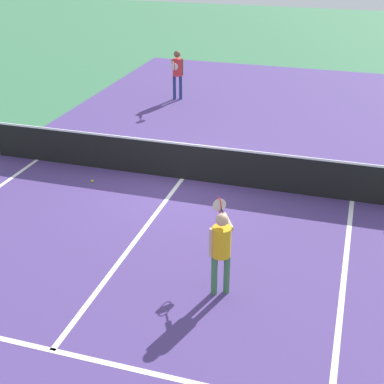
# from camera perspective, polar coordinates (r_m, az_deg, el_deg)

# --- Properties ---
(ground_plane) EXTENTS (60.00, 60.00, 0.00)m
(ground_plane) POSITION_cam_1_polar(r_m,az_deg,el_deg) (13.87, -0.99, 1.37)
(ground_plane) COLOR #38724C
(court_surface_inbounds) EXTENTS (10.62, 24.40, 0.00)m
(court_surface_inbounds) POSITION_cam_1_polar(r_m,az_deg,el_deg) (13.87, -0.99, 1.37)
(court_surface_inbounds) COLOR #4C387A
(court_surface_inbounds) RESTS_ON ground_plane
(line_service_near) EXTENTS (8.22, 0.10, 0.01)m
(line_service_near) POSITION_cam_1_polar(r_m,az_deg,el_deg) (8.98, -14.15, -15.48)
(line_service_near) COLOR white
(line_service_near) RESTS_ON ground_plane
(line_center_service) EXTENTS (0.10, 6.40, 0.01)m
(line_center_service) POSITION_cam_1_polar(r_m,az_deg,el_deg) (11.24, -6.04, -5.26)
(line_center_service) COLOR white
(line_center_service) RESTS_ON ground_plane
(net) EXTENTS (10.64, 0.09, 1.07)m
(net) POSITION_cam_1_polar(r_m,az_deg,el_deg) (13.67, -1.00, 3.24)
(net) COLOR #33383D
(net) RESTS_ON ground_plane
(player_near) EXTENTS (0.56, 1.14, 1.56)m
(player_near) POSITION_cam_1_polar(r_m,az_deg,el_deg) (9.33, 3.01, -5.41)
(player_near) COLOR #3F7247
(player_near) RESTS_ON ground_plane
(player_far) EXTENTS (0.51, 1.22, 1.72)m
(player_far) POSITION_cam_1_polar(r_m,az_deg,el_deg) (19.85, -1.52, 12.46)
(player_far) COLOR navy
(player_far) RESTS_ON ground_plane
(tennis_ball_near_net) EXTENTS (0.07, 0.07, 0.07)m
(tennis_ball_near_net) POSITION_cam_1_polar(r_m,az_deg,el_deg) (13.89, -10.18, 1.11)
(tennis_ball_near_net) COLOR #CCE033
(tennis_ball_near_net) RESTS_ON ground_plane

